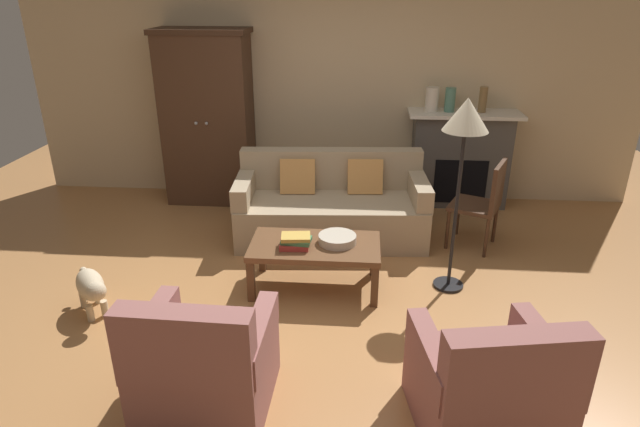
# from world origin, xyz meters

# --- Properties ---
(ground_plane) EXTENTS (9.60, 9.60, 0.00)m
(ground_plane) POSITION_xyz_m (0.00, 0.00, 0.00)
(ground_plane) COLOR #B27A47
(back_wall) EXTENTS (7.20, 0.10, 2.80)m
(back_wall) POSITION_xyz_m (0.00, 2.55, 1.40)
(back_wall) COLOR beige
(back_wall) RESTS_ON ground
(fireplace) EXTENTS (1.26, 0.48, 1.12)m
(fireplace) POSITION_xyz_m (1.55, 2.30, 0.57)
(fireplace) COLOR #4C4947
(fireplace) RESTS_ON ground
(armoire) EXTENTS (1.06, 0.57, 2.00)m
(armoire) POSITION_xyz_m (-1.40, 2.22, 1.01)
(armoire) COLOR #472D1E
(armoire) RESTS_ON ground
(couch) EXTENTS (1.97, 0.98, 0.86)m
(couch) POSITION_xyz_m (0.11, 1.28, 0.32)
(couch) COLOR tan
(couch) RESTS_ON ground
(coffee_table) EXTENTS (1.10, 0.60, 0.42)m
(coffee_table) POSITION_xyz_m (0.03, 0.23, 0.37)
(coffee_table) COLOR brown
(coffee_table) RESTS_ON ground
(fruit_bowl) EXTENTS (0.32, 0.32, 0.07)m
(fruit_bowl) POSITION_xyz_m (0.22, 0.26, 0.46)
(fruit_bowl) COLOR beige
(fruit_bowl) RESTS_ON coffee_table
(book_stack) EXTENTS (0.27, 0.20, 0.11)m
(book_stack) POSITION_xyz_m (-0.13, 0.15, 0.48)
(book_stack) COLOR #B73833
(book_stack) RESTS_ON coffee_table
(mantel_vase_cream) EXTENTS (0.15, 0.15, 0.27)m
(mantel_vase_cream) POSITION_xyz_m (1.17, 2.28, 1.26)
(mantel_vase_cream) COLOR beige
(mantel_vase_cream) RESTS_ON fireplace
(mantel_vase_jade) EXTENTS (0.12, 0.12, 0.27)m
(mantel_vase_jade) POSITION_xyz_m (1.37, 2.28, 1.25)
(mantel_vase_jade) COLOR slate
(mantel_vase_jade) RESTS_ON fireplace
(mantel_vase_bronze) EXTENTS (0.09, 0.09, 0.28)m
(mantel_vase_bronze) POSITION_xyz_m (1.73, 2.28, 1.26)
(mantel_vase_bronze) COLOR olive
(mantel_vase_bronze) RESTS_ON fireplace
(armchair_near_left) EXTENTS (0.80, 0.79, 0.88)m
(armchair_near_left) POSITION_xyz_m (-0.51, -1.27, 0.32)
(armchair_near_left) COLOR #935B56
(armchair_near_left) RESTS_ON ground
(armchair_near_right) EXTENTS (0.89, 0.89, 0.88)m
(armchair_near_right) POSITION_xyz_m (1.16, -1.34, 0.32)
(armchair_near_right) COLOR #935B56
(armchair_near_right) RESTS_ON ground
(side_chair_wooden) EXTENTS (0.58, 0.58, 0.90)m
(side_chair_wooden) POSITION_xyz_m (1.61, 1.13, 0.51)
(side_chair_wooden) COLOR #472D1E
(side_chair_wooden) RESTS_ON ground
(floor_lamp) EXTENTS (0.36, 0.36, 1.65)m
(floor_lamp) POSITION_xyz_m (1.20, 0.33, 1.43)
(floor_lamp) COLOR black
(floor_lamp) RESTS_ON ground
(dog) EXTENTS (0.43, 0.48, 0.39)m
(dog) POSITION_xyz_m (-1.70, -0.32, 0.25)
(dog) COLOR beige
(dog) RESTS_ON ground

